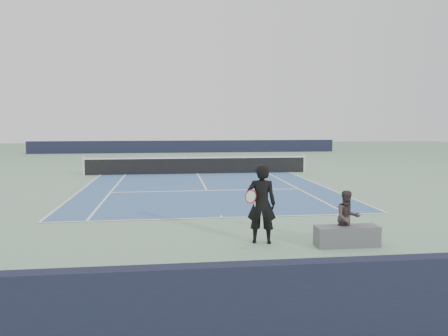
{
  "coord_description": "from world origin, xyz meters",
  "views": [
    {
      "loc": [
        -1.6,
        -25.18,
        2.98
      ],
      "look_at": [
        0.63,
        -7.39,
        1.1
      ],
      "focal_mm": 35.0,
      "sensor_mm": 36.0,
      "label": 1
    }
  ],
  "objects": [
    {
      "name": "windscreen_near",
      "position": [
        0.0,
        -19.88,
        0.6
      ],
      "size": [
        30.0,
        0.25,
        1.2
      ],
      "primitive_type": "cube",
      "color": "black",
      "rests_on": "ground"
    },
    {
      "name": "spectator_bench",
      "position": [
        2.63,
        -15.32,
        0.49
      ],
      "size": [
        1.54,
        0.51,
        1.35
      ],
      "color": "#545358",
      "rests_on": "ground"
    },
    {
      "name": "tennis_ball",
      "position": [
        0.06,
        -15.17,
        0.03
      ],
      "size": [
        0.06,
        0.06,
        0.06
      ],
      "primitive_type": "sphere",
      "color": "yellow",
      "rests_on": "ground"
    },
    {
      "name": "windscreen_far",
      "position": [
        0.0,
        17.88,
        0.6
      ],
      "size": [
        30.0,
        0.25,
        1.2
      ],
      "primitive_type": "cube",
      "color": "black",
      "rests_on": "ground"
    },
    {
      "name": "ground",
      "position": [
        0.0,
        0.0,
        0.0
      ],
      "size": [
        80.0,
        80.0,
        0.0
      ],
      "primitive_type": "plane",
      "color": "gray"
    },
    {
      "name": "court_surface",
      "position": [
        0.0,
        0.0,
        0.01
      ],
      "size": [
        10.97,
        23.77,
        0.01
      ],
      "primitive_type": "cube",
      "color": "#3C5E8E",
      "rests_on": "ground"
    },
    {
      "name": "tennis_player",
      "position": [
        0.63,
        -14.79,
        0.98
      ],
      "size": [
        0.87,
        0.69,
        1.97
      ],
      "color": "black",
      "rests_on": "ground"
    },
    {
      "name": "tennis_net",
      "position": [
        0.0,
        0.0,
        0.5
      ],
      "size": [
        12.9,
        0.1,
        1.07
      ],
      "color": "silver",
      "rests_on": "ground"
    }
  ]
}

